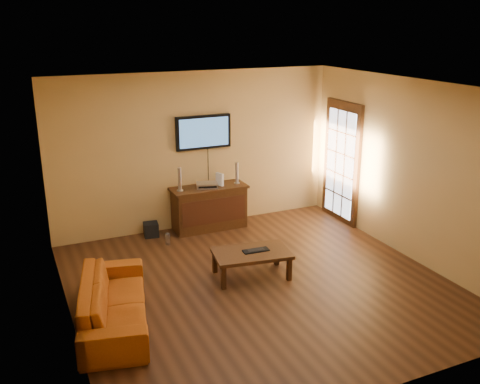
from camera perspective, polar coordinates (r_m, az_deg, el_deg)
ground_plane at (r=7.52m, az=2.09°, el=-9.79°), size 5.00×5.00×0.00m
room_walls at (r=7.45m, az=0.10°, el=3.86°), size 5.00×5.00×5.00m
french_door at (r=9.71m, az=10.76°, el=3.00°), size 0.07×1.02×2.22m
media_console at (r=9.30m, az=-3.29°, el=-1.66°), size 1.32×0.51×0.76m
television at (r=9.15m, az=-3.92°, el=6.39°), size 0.98×0.08×0.58m
coffee_table at (r=7.59m, az=1.23°, el=-6.71°), size 1.15×0.79×0.38m
sofa at (r=6.65m, az=-13.38°, el=-10.62°), size 0.95×1.98×0.75m
speaker_left at (r=8.95m, az=-6.45°, el=1.25°), size 0.11×0.11×0.40m
speaker_right at (r=9.32m, az=-0.34°, el=1.95°), size 0.10×0.10×0.37m
av_receiver at (r=9.15m, az=-3.53°, el=0.76°), size 0.42×0.35×0.08m
game_console at (r=9.22m, az=-2.17°, el=1.35°), size 0.10×0.17×0.22m
subwoofer at (r=9.16m, az=-9.47°, el=-3.97°), size 0.27×0.27×0.24m
bottle at (r=8.79m, az=-7.73°, el=-4.98°), size 0.07×0.07×0.21m
keyboard at (r=7.59m, az=1.71°, el=-6.24°), size 0.38×0.16×0.02m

